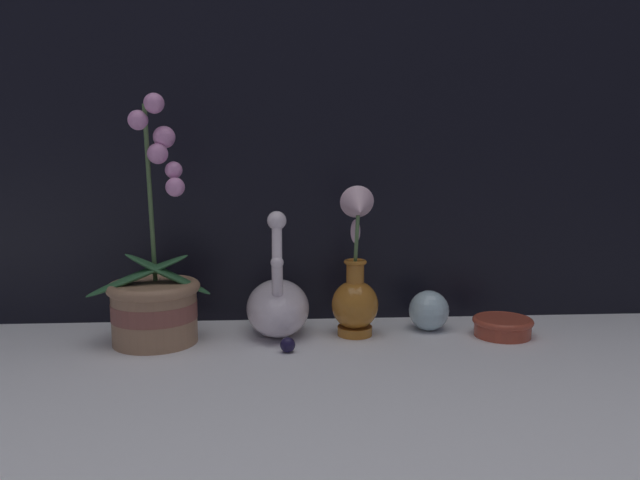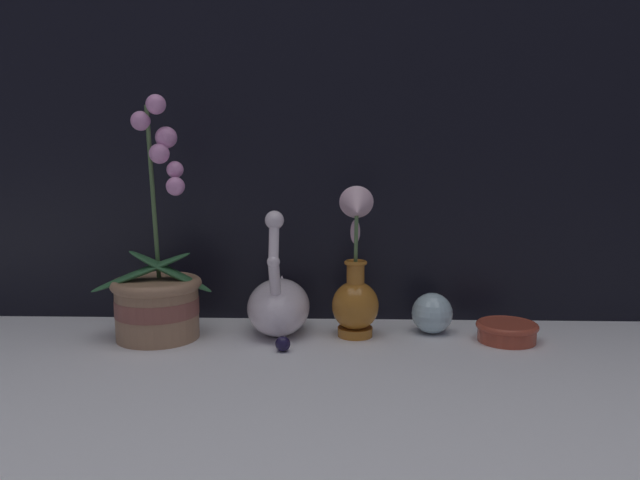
# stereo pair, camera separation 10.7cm
# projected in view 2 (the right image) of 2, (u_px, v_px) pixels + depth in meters

# --- Properties ---
(ground_plane) EXTENTS (2.80, 2.80, 0.00)m
(ground_plane) POSITION_uv_depth(u_px,v_px,m) (330.00, 357.00, 1.06)
(ground_plane) COLOR white
(window_backdrop) EXTENTS (2.80, 0.03, 1.20)m
(window_backdrop) POSITION_uv_depth(u_px,v_px,m) (333.00, 20.00, 1.22)
(window_backdrop) COLOR black
(window_backdrop) RESTS_ON ground_plane
(orchid_potted_plant) EXTENTS (0.22, 0.17, 0.44)m
(orchid_potted_plant) POSITION_uv_depth(u_px,v_px,m) (157.00, 294.00, 1.15)
(orchid_potted_plant) COLOR #9E7556
(orchid_potted_plant) RESTS_ON ground_plane
(swan_figurine) EXTENTS (0.12, 0.20, 0.24)m
(swan_figurine) POSITION_uv_depth(u_px,v_px,m) (279.00, 303.00, 1.18)
(swan_figurine) COLOR white
(swan_figurine) RESTS_ON ground_plane
(blue_vase) EXTENTS (0.09, 0.12, 0.28)m
(blue_vase) POSITION_uv_depth(u_px,v_px,m) (356.00, 286.00, 1.15)
(blue_vase) COLOR #B26B23
(blue_vase) RESTS_ON ground_plane
(glass_sphere) EXTENTS (0.08, 0.08, 0.08)m
(glass_sphere) POSITION_uv_depth(u_px,v_px,m) (432.00, 313.00, 1.19)
(glass_sphere) COLOR silver
(glass_sphere) RESTS_ON ground_plane
(amber_dish) EXTENTS (0.11, 0.11, 0.04)m
(amber_dish) POSITION_uv_depth(u_px,v_px,m) (507.00, 330.00, 1.14)
(amber_dish) COLOR #A8422D
(amber_dish) RESTS_ON ground_plane
(glass_bauble) EXTENTS (0.03, 0.03, 0.03)m
(glass_bauble) POSITION_uv_depth(u_px,v_px,m) (283.00, 344.00, 1.08)
(glass_bauble) COLOR #191433
(glass_bauble) RESTS_ON ground_plane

